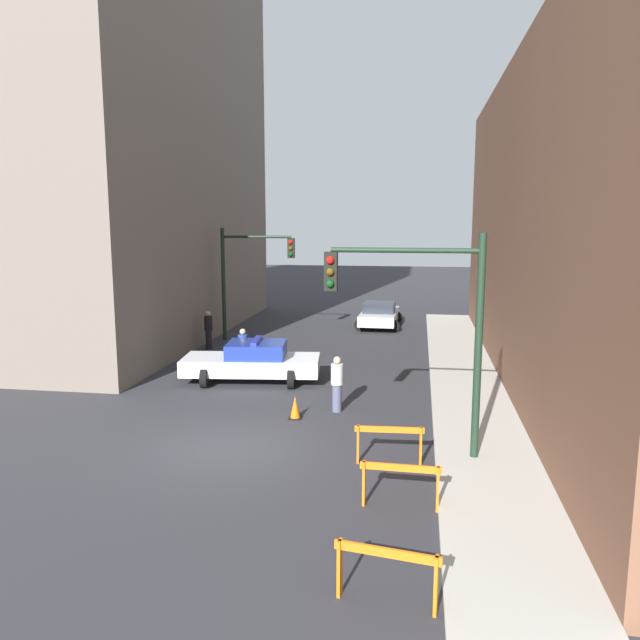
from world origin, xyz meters
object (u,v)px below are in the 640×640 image
object	(u,v)px
traffic_light_near	(427,312)
pedestrian_crossing	(243,350)
pedestrian_sidewalk	(337,383)
traffic_cone	(295,408)
parked_car_near	(379,314)
barrier_back	(389,438)
barrier_mid	(401,478)
barrier_front	(387,566)
police_car	(253,361)
pedestrian_corner	(209,329)
traffic_light_far	(246,268)

from	to	relation	value
traffic_light_near	pedestrian_crossing	world-z (taller)	traffic_light_near
pedestrian_sidewalk	traffic_cone	size ratio (longest dim) A/B	2.53
parked_car_near	barrier_back	world-z (taller)	parked_car_near
barrier_back	barrier_mid	bearing A→B (deg)	-81.52
traffic_cone	barrier_front	bearing A→B (deg)	-69.93
police_car	pedestrian_crossing	bearing A→B (deg)	23.67
barrier_mid	pedestrian_corner	bearing A→B (deg)	122.08
parked_car_near	barrier_back	bearing A→B (deg)	-84.08
barrier_back	parked_car_near	bearing A→B (deg)	94.37
barrier_mid	barrier_back	world-z (taller)	same
barrier_back	traffic_light_near	bearing A→B (deg)	30.36
police_car	barrier_mid	size ratio (longest dim) A/B	3.05
pedestrian_sidewalk	barrier_mid	size ratio (longest dim) A/B	1.04
traffic_light_near	pedestrian_corner	xyz separation A→B (m)	(-9.18, 11.25, -2.67)
traffic_light_near	barrier_mid	world-z (taller)	traffic_light_near
barrier_back	pedestrian_sidewalk	bearing A→B (deg)	114.52
traffic_light_near	police_car	size ratio (longest dim) A/B	1.07
traffic_light_near	barrier_back	xyz separation A→B (m)	(-0.79, -0.46, -2.91)
barrier_mid	traffic_light_far	bearing A→B (deg)	115.31
traffic_light_far	barrier_front	world-z (taller)	traffic_light_far
pedestrian_corner	barrier_back	distance (m)	14.41
traffic_light_near	pedestrian_corner	size ratio (longest dim) A/B	3.13
police_car	parked_car_near	xyz separation A→B (m)	(3.64, 11.75, -0.05)
barrier_front	traffic_cone	size ratio (longest dim) A/B	2.42
pedestrian_crossing	barrier_mid	world-z (taller)	pedestrian_crossing
traffic_cone	pedestrian_crossing	bearing A→B (deg)	120.86
barrier_mid	traffic_cone	xyz separation A→B (m)	(-3.13, 5.11, -0.30)
pedestrian_sidewalk	traffic_cone	bearing A→B (deg)	-32.80
pedestrian_crossing	barrier_back	world-z (taller)	pedestrian_crossing
traffic_light_far	parked_car_near	world-z (taller)	traffic_light_far
barrier_mid	traffic_cone	bearing A→B (deg)	121.48
pedestrian_corner	barrier_mid	size ratio (longest dim) A/B	1.04
traffic_light_far	police_car	world-z (taller)	traffic_light_far
barrier_front	traffic_light_near	bearing A→B (deg)	84.48
barrier_front	barrier_mid	size ratio (longest dim) A/B	0.99
pedestrian_crossing	parked_car_near	bearing A→B (deg)	-155.75
traffic_light_far	barrier_back	xyz separation A→B (m)	(7.24, -13.80, -2.78)
pedestrian_sidewalk	traffic_cone	world-z (taller)	pedestrian_sidewalk
pedestrian_corner	barrier_mid	world-z (taller)	pedestrian_corner
pedestrian_crossing	pedestrian_sidewalk	size ratio (longest dim) A/B	1.00
traffic_light_near	barrier_front	bearing A→B (deg)	-95.52
traffic_light_near	police_car	xyz separation A→B (m)	(-5.84, 6.18, -2.81)
traffic_cone	police_car	bearing A→B (deg)	121.04
barrier_front	police_car	bearing A→B (deg)	113.69
traffic_light_far	parked_car_near	xyz separation A→B (m)	(5.83, 4.60, -2.72)
traffic_light_near	traffic_cone	xyz separation A→B (m)	(-3.59, 2.44, -3.21)
traffic_light_far	police_car	size ratio (longest dim) A/B	1.07
pedestrian_crossing	traffic_cone	bearing A→B (deg)	77.22
barrier_front	traffic_cone	bearing A→B (deg)	110.07
police_car	pedestrian_crossing	distance (m)	1.33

